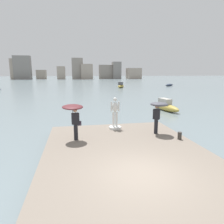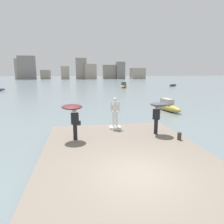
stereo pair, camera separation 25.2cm
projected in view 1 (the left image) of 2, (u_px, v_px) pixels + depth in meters
ground_plane at (84, 90)px, 45.93m from camera, size 400.00×400.00×0.00m
pier at (127, 156)px, 9.34m from camera, size 7.60×10.20×0.40m
statue_white_figure at (115, 117)px, 12.99m from camera, size 0.79×0.79×2.04m
onlooker_left at (74, 112)px, 10.64m from camera, size 1.30×1.31×1.95m
onlooker_right at (158, 108)px, 11.79m from camera, size 1.46×1.46×1.92m
mooring_bollard at (180, 136)px, 11.00m from camera, size 0.21×0.21×0.40m
boat_mid at (166, 106)px, 21.42m from camera, size 1.52×4.29×1.27m
boat_far at (121, 86)px, 53.73m from camera, size 2.89×3.69×1.55m
boat_rightward at (169, 85)px, 60.78m from camera, size 3.99×3.41×0.67m
distant_skyline at (74, 71)px, 125.82m from camera, size 79.77×14.78×13.80m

